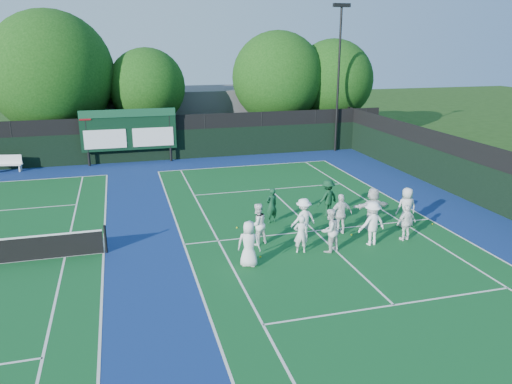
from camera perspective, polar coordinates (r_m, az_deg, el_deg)
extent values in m
plane|color=#1A3A0F|center=(20.30, 7.75, -5.44)|extent=(120.00, 120.00, 0.00)
cube|color=navy|center=(19.81, -9.71, -6.10)|extent=(34.00, 32.00, 0.01)
cube|color=#104E20|center=(21.15, 6.70, -4.44)|extent=(10.97, 23.77, 0.00)
cube|color=silver|center=(31.96, -1.26, 3.00)|extent=(10.97, 0.08, 0.00)
cube|color=silver|center=(19.85, -8.23, -5.94)|extent=(0.08, 23.77, 0.00)
cube|color=silver|center=(23.68, 19.13, -2.94)|extent=(0.08, 23.77, 0.00)
cube|color=silver|center=(20.05, -4.33, -5.58)|extent=(0.08, 23.77, 0.00)
cube|color=silver|center=(22.95, 16.29, -3.29)|extent=(0.08, 23.77, 0.00)
cube|color=silver|center=(15.97, 15.48, -12.34)|extent=(8.23, 0.08, 0.00)
cube|color=silver|center=(26.86, 1.61, 0.31)|extent=(8.23, 0.08, 0.00)
cube|color=silver|center=(21.15, 6.70, -4.43)|extent=(0.08, 12.80, 0.00)
cube|color=silver|center=(31.71, -26.61, 1.08)|extent=(10.97, 0.08, 0.00)
cube|color=silver|center=(19.77, -17.02, -6.65)|extent=(0.08, 23.77, 0.00)
cube|color=silver|center=(19.88, -20.99, -6.91)|extent=(0.08, 23.77, 0.00)
cube|color=black|center=(33.91, -12.51, 5.11)|extent=(34.00, 0.08, 2.00)
cube|color=black|center=(33.65, -12.67, 7.61)|extent=(34.00, 0.05, 1.00)
cube|color=black|center=(25.51, 25.88, 0.00)|extent=(0.08, 32.00, 2.00)
cube|color=black|center=(25.16, 26.31, 3.27)|extent=(0.05, 32.00, 1.00)
cylinder|color=black|center=(33.40, -18.74, 5.76)|extent=(0.16, 0.16, 3.50)
cylinder|color=black|center=(33.49, -9.80, 6.43)|extent=(0.16, 0.16, 3.50)
cube|color=black|center=(33.27, -14.33, 6.87)|extent=(6.00, 0.15, 2.60)
cube|color=#14482B|center=(33.01, -14.46, 8.72)|extent=(6.00, 0.05, 0.50)
cube|color=white|center=(33.26, -16.85, 5.80)|extent=(2.60, 0.04, 1.20)
cube|color=white|center=(33.32, -11.67, 6.19)|extent=(2.60, 0.04, 1.20)
cube|color=maroon|center=(33.08, -18.99, 8.19)|extent=(0.70, 0.04, 0.50)
cube|color=#515156|center=(41.97, -7.75, 8.92)|extent=(18.00, 6.00, 4.00)
cylinder|color=black|center=(36.30, 9.38, 12.41)|extent=(0.16, 0.16, 10.00)
cube|color=black|center=(36.29, 9.77, 20.30)|extent=(1.20, 0.30, 0.25)
cylinder|color=black|center=(19.56, -16.82, -5.18)|extent=(0.10, 0.10, 1.10)
cube|color=white|center=(33.97, -26.46, 2.82)|extent=(1.69, 0.74, 0.07)
cube|color=white|center=(34.06, -26.48, 3.38)|extent=(1.62, 0.38, 0.54)
cube|color=white|center=(33.90, -25.33, 2.52)|extent=(0.14, 0.39, 0.44)
cylinder|color=black|center=(37.50, -21.65, 5.82)|extent=(0.44, 0.44, 2.52)
sphere|color=#113B0D|center=(37.01, -22.39, 12.45)|extent=(8.28, 8.28, 8.28)
sphere|color=#113B0D|center=(37.30, -21.27, 11.31)|extent=(5.80, 5.80, 5.80)
cylinder|color=black|center=(37.32, -12.03, 6.63)|extent=(0.44, 0.44, 2.57)
sphere|color=#113B0D|center=(36.90, -12.35, 11.69)|extent=(5.39, 5.39, 5.39)
sphere|color=#113B0D|center=(37.29, -11.39, 10.96)|extent=(3.78, 3.78, 3.78)
cylinder|color=black|center=(39.11, 2.44, 7.35)|extent=(0.44, 0.44, 2.47)
sphere|color=#113B0D|center=(38.67, 2.51, 12.94)|extent=(6.89, 6.89, 6.89)
sphere|color=#113B0D|center=(39.19, 3.21, 11.97)|extent=(4.82, 4.82, 4.82)
cylinder|color=black|center=(40.70, 8.54, 7.55)|extent=(0.44, 0.44, 2.46)
sphere|color=#113B0D|center=(40.29, 8.76, 12.56)|extent=(6.23, 6.23, 6.23)
sphere|color=#113B0D|center=(40.86, 9.33, 11.71)|extent=(4.36, 4.36, 4.36)
sphere|color=#CAD619|center=(18.52, 0.50, -7.42)|extent=(0.07, 0.07, 0.07)
sphere|color=#CAD619|center=(23.14, 8.47, -2.56)|extent=(0.07, 0.07, 0.07)
sphere|color=#CAD619|center=(23.05, 19.50, -3.46)|extent=(0.07, 0.07, 0.07)
sphere|color=#CAD619|center=(21.31, -2.19, -4.09)|extent=(0.07, 0.07, 0.07)
sphere|color=#CAD619|center=(20.92, 10.87, -4.81)|extent=(0.07, 0.07, 0.07)
imported|color=white|center=(17.56, -0.81, -5.95)|extent=(0.96, 0.82, 1.68)
imported|color=white|center=(18.76, 5.15, -4.84)|extent=(0.60, 0.45, 1.47)
imported|color=white|center=(18.95, 8.42, -4.36)|extent=(1.01, 0.93, 1.69)
imported|color=white|center=(19.87, 13.12, -3.50)|extent=(1.21, 0.79, 1.77)
imported|color=white|center=(20.70, 16.80, -3.38)|extent=(0.91, 0.46, 1.48)
imported|color=white|center=(19.40, 0.16, -3.69)|extent=(0.98, 0.88, 1.67)
imported|color=white|center=(20.04, 5.45, -3.07)|extent=(1.20, 0.86, 1.69)
imported|color=white|center=(20.76, 9.68, -2.50)|extent=(1.03, 0.48, 1.71)
imported|color=white|center=(21.64, 13.16, -1.81)|extent=(1.67, 0.57, 1.78)
imported|color=silver|center=(22.17, 16.82, -1.70)|extent=(0.89, 0.62, 1.74)
imported|color=#103D24|center=(21.75, 1.80, -1.55)|extent=(0.67, 0.56, 1.57)
imported|color=#103B20|center=(22.79, 8.17, -0.68)|extent=(1.26, 0.98, 1.71)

